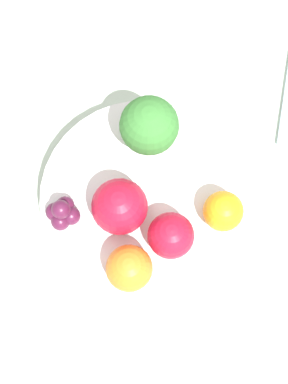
{
  "coord_description": "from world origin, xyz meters",
  "views": [
    {
      "loc": [
        -0.16,
        -0.01,
        0.59
      ],
      "look_at": [
        0.0,
        0.0,
        0.07
      ],
      "focal_mm": 50.0,
      "sensor_mm": 36.0,
      "label": 1
    }
  ],
  "objects_px": {
    "orange_front": "(223,211)",
    "broccoli": "(154,127)",
    "grape_cluster": "(63,213)",
    "orange_back": "(129,268)",
    "apple_green": "(171,236)",
    "bowl": "(144,200)",
    "apple_red": "(120,207)"
  },
  "relations": [
    {
      "from": "apple_red",
      "to": "orange_back",
      "type": "relative_size",
      "value": 1.23
    },
    {
      "from": "apple_green",
      "to": "apple_red",
      "type": "bearing_deg",
      "value": 65.91
    },
    {
      "from": "orange_front",
      "to": "bowl",
      "type": "bearing_deg",
      "value": 78.83
    },
    {
      "from": "broccoli",
      "to": "orange_front",
      "type": "bearing_deg",
      "value": -134.3
    },
    {
      "from": "orange_back",
      "to": "apple_red",
      "type": "bearing_deg",
      "value": 14.34
    },
    {
      "from": "orange_front",
      "to": "apple_red",
      "type": "bearing_deg",
      "value": 93.65
    },
    {
      "from": "orange_front",
      "to": "broccoli",
      "type": "bearing_deg",
      "value": 45.7
    },
    {
      "from": "orange_back",
      "to": "apple_green",
      "type": "bearing_deg",
      "value": -46.67
    },
    {
      "from": "grape_cluster",
      "to": "apple_green",
      "type": "bearing_deg",
      "value": -98.25
    },
    {
      "from": "broccoli",
      "to": "grape_cluster",
      "type": "bearing_deg",
      "value": 135.96
    },
    {
      "from": "apple_red",
      "to": "grape_cluster",
      "type": "height_order",
      "value": "apple_red"
    },
    {
      "from": "bowl",
      "to": "grape_cluster",
      "type": "bearing_deg",
      "value": 110.5
    },
    {
      "from": "bowl",
      "to": "orange_back",
      "type": "relative_size",
      "value": 4.78
    },
    {
      "from": "apple_red",
      "to": "orange_back",
      "type": "xyz_separation_m",
      "value": [
        -0.06,
        -0.01,
        -0.01
      ]
    },
    {
      "from": "orange_front",
      "to": "orange_back",
      "type": "distance_m",
      "value": 0.11
    },
    {
      "from": "bowl",
      "to": "orange_front",
      "type": "distance_m",
      "value": 0.09
    },
    {
      "from": "bowl",
      "to": "orange_back",
      "type": "height_order",
      "value": "orange_back"
    },
    {
      "from": "bowl",
      "to": "apple_green",
      "type": "height_order",
      "value": "apple_green"
    },
    {
      "from": "apple_green",
      "to": "orange_back",
      "type": "relative_size",
      "value": 1.01
    },
    {
      "from": "orange_front",
      "to": "orange_back",
      "type": "bearing_deg",
      "value": 126.72
    },
    {
      "from": "bowl",
      "to": "broccoli",
      "type": "relative_size",
      "value": 2.83
    },
    {
      "from": "apple_red",
      "to": "apple_green",
      "type": "height_order",
      "value": "apple_red"
    },
    {
      "from": "apple_green",
      "to": "orange_front",
      "type": "bearing_deg",
      "value": -59.09
    },
    {
      "from": "grape_cluster",
      "to": "orange_back",
      "type": "bearing_deg",
      "value": -125.14
    },
    {
      "from": "grape_cluster",
      "to": "orange_front",
      "type": "bearing_deg",
      "value": -85.01
    },
    {
      "from": "orange_back",
      "to": "grape_cluster",
      "type": "bearing_deg",
      "value": 54.86
    },
    {
      "from": "apple_green",
      "to": "orange_back",
      "type": "xyz_separation_m",
      "value": [
        -0.03,
        0.04,
        -0.0
      ]
    },
    {
      "from": "apple_green",
      "to": "orange_back",
      "type": "height_order",
      "value": "same"
    },
    {
      "from": "bowl",
      "to": "grape_cluster",
      "type": "distance_m",
      "value": 0.09
    },
    {
      "from": "broccoli",
      "to": "grape_cluster",
      "type": "height_order",
      "value": "broccoli"
    },
    {
      "from": "orange_front",
      "to": "grape_cluster",
      "type": "relative_size",
      "value": 1.13
    },
    {
      "from": "orange_back",
      "to": "bowl",
      "type": "bearing_deg",
      "value": -4.96
    }
  ]
}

